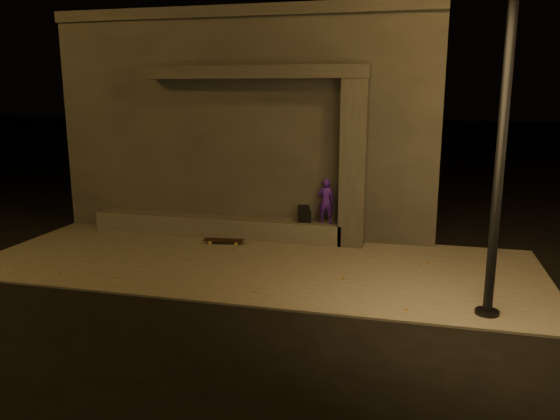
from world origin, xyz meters
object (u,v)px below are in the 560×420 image
(skateboarder, at_px, (326,201))
(street_lamp_0, at_px, (510,41))
(skateboard, at_px, (224,240))
(column, at_px, (354,164))
(backpack, at_px, (304,216))

(skateboarder, distance_m, street_lamp_0, 5.49)
(skateboarder, height_order, skateboard, skateboarder)
(column, xyz_separation_m, skateboard, (-2.77, -0.65, -1.72))
(skateboarder, xyz_separation_m, street_lamp_0, (3.07, -3.38, 3.05))
(column, xyz_separation_m, street_lamp_0, (2.49, -3.38, 2.20))
(skateboarder, relative_size, skateboard, 1.10)
(column, distance_m, skateboarder, 1.03)
(skateboard, relative_size, street_lamp_0, 0.13)
(skateboarder, relative_size, street_lamp_0, 0.14)
(column, bearing_deg, skateboard, -166.78)
(skateboard, bearing_deg, column, 6.82)
(column, bearing_deg, street_lamp_0, -53.59)
(column, distance_m, street_lamp_0, 4.74)
(column, relative_size, backpack, 8.71)
(backpack, bearing_deg, column, -14.60)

